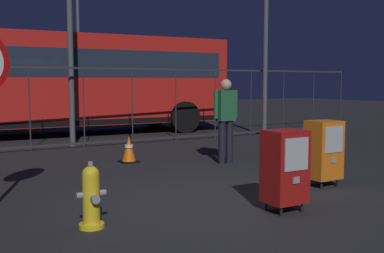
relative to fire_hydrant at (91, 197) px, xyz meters
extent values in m
plane|color=#262628|center=(1.86, 0.30, -0.35)|extent=(60.00, 60.00, 0.00)
cylinder|color=yellow|center=(0.00, 0.00, -0.33)|extent=(0.28, 0.28, 0.05)
cylinder|color=yellow|center=(0.00, 0.00, -0.03)|extent=(0.19, 0.19, 0.55)
sphere|color=yellow|center=(0.00, 0.00, 0.25)|extent=(0.19, 0.19, 0.19)
cylinder|color=gray|center=(0.00, 0.00, 0.37)|extent=(0.06, 0.06, 0.05)
cylinder|color=gray|center=(0.00, -0.13, 0.00)|extent=(0.09, 0.08, 0.09)
cylinder|color=gray|center=(-0.13, 0.00, 0.03)|extent=(0.07, 0.07, 0.07)
cylinder|color=gray|center=(0.13, 0.00, 0.03)|extent=(0.07, 0.07, 0.07)
cylinder|color=black|center=(3.59, 0.08, -0.29)|extent=(0.04, 0.04, 0.12)
cylinder|color=black|center=(3.93, 0.08, -0.29)|extent=(0.04, 0.04, 0.12)
cylinder|color=black|center=(3.59, 0.36, -0.29)|extent=(0.04, 0.04, 0.12)
cylinder|color=black|center=(3.93, 0.36, -0.29)|extent=(0.04, 0.04, 0.12)
cube|color=orange|center=(3.76, 0.22, 0.22)|extent=(0.48, 0.40, 0.90)
cube|color=#B2B7BF|center=(3.76, 0.01, 0.40)|extent=(0.36, 0.01, 0.40)
cube|color=gray|center=(3.76, 0.01, 0.08)|extent=(0.10, 0.02, 0.08)
cylinder|color=black|center=(2.11, -0.71, -0.29)|extent=(0.04, 0.04, 0.12)
cylinder|color=black|center=(2.45, -0.71, -0.29)|extent=(0.04, 0.04, 0.12)
cylinder|color=black|center=(2.11, -0.43, -0.29)|extent=(0.04, 0.04, 0.12)
cylinder|color=black|center=(2.45, -0.43, -0.29)|extent=(0.04, 0.04, 0.12)
cube|color=#9E1411|center=(2.28, -0.57, 0.22)|extent=(0.48, 0.40, 0.90)
cube|color=#B2B7BF|center=(2.28, -0.78, 0.40)|extent=(0.36, 0.01, 0.40)
cube|color=gray|center=(2.28, -0.78, 0.08)|extent=(0.10, 0.02, 0.08)
cylinder|color=black|center=(3.50, 2.64, 0.07)|extent=(0.14, 0.14, 0.85)
cylinder|color=black|center=(3.68, 2.64, 0.07)|extent=(0.14, 0.14, 0.85)
cube|color=#1E5933|center=(3.59, 2.64, 0.80)|extent=(0.36, 0.20, 0.60)
sphere|color=tan|center=(3.59, 2.64, 1.21)|extent=(0.22, 0.22, 0.22)
cylinder|color=#1E5933|center=(3.36, 2.64, 0.83)|extent=(0.09, 0.09, 0.55)
cylinder|color=#1E5933|center=(3.82, 2.64, 0.83)|extent=(0.09, 0.09, 0.55)
cube|color=black|center=(1.97, 3.71, -0.34)|extent=(0.36, 0.36, 0.03)
cone|color=orange|center=(1.97, 3.71, -0.07)|extent=(0.28, 0.28, 0.50)
cylinder|color=white|center=(1.97, 3.71, -0.02)|extent=(0.17, 0.17, 0.06)
cube|color=#2D2D33|center=(1.86, 6.29, 1.60)|extent=(18.00, 0.04, 0.05)
cube|color=#2D2D33|center=(1.86, 6.29, -0.25)|extent=(18.00, 0.04, 0.05)
cylinder|color=#2D2D33|center=(0.57, 6.29, 0.65)|extent=(0.03, 0.03, 2.00)
cylinder|color=#2D2D33|center=(1.86, 6.29, 0.65)|extent=(0.03, 0.03, 2.00)
cylinder|color=#2D2D33|center=(3.14, 6.29, 0.65)|extent=(0.03, 0.03, 2.00)
cylinder|color=#2D2D33|center=(4.43, 6.29, 0.65)|extent=(0.03, 0.03, 2.00)
cylinder|color=#2D2D33|center=(5.71, 6.29, 0.65)|extent=(0.03, 0.03, 2.00)
cylinder|color=#2D2D33|center=(7.00, 6.29, 0.65)|extent=(0.03, 0.03, 2.00)
cylinder|color=#2D2D33|center=(8.28, 6.29, 0.65)|extent=(0.03, 0.03, 2.00)
cylinder|color=#2D2D33|center=(9.57, 6.29, 0.65)|extent=(0.03, 0.03, 2.00)
cylinder|color=#2D2D33|center=(10.86, 6.29, 0.65)|extent=(0.03, 0.03, 2.00)
cube|color=red|center=(1.97, 9.29, 1.32)|extent=(10.59, 2.91, 2.65)
cube|color=#1E2838|center=(1.97, 9.29, 1.80)|extent=(9.96, 2.91, 0.80)
cube|color=black|center=(1.97, 9.29, 0.10)|extent=(10.38, 2.92, 0.16)
cylinder|color=black|center=(5.60, 7.90, 0.15)|extent=(1.01, 0.32, 1.00)
cylinder|color=black|center=(5.69, 10.40, 0.15)|extent=(1.01, 0.32, 1.00)
cube|color=#19519E|center=(3.10, 14.26, 1.32)|extent=(10.73, 3.81, 2.65)
cube|color=#1E2838|center=(3.10, 14.26, 1.80)|extent=(10.11, 3.75, 0.80)
cube|color=black|center=(3.10, 14.26, 0.10)|extent=(10.52, 3.79, 0.16)
cylinder|color=black|center=(6.91, 13.49, 0.15)|extent=(1.03, 0.40, 1.00)
cylinder|color=black|center=(6.59, 15.97, 0.15)|extent=(1.03, 0.40, 1.00)
cylinder|color=#4C4F54|center=(4.65, 16.08, 3.15)|extent=(0.14, 0.14, 7.00)
camera|label=1|loc=(-1.54, -4.87, 1.26)|focal=43.21mm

